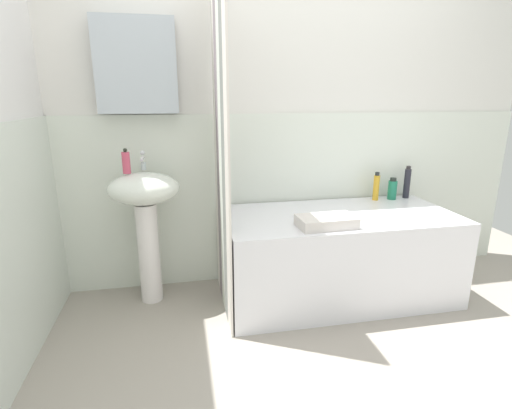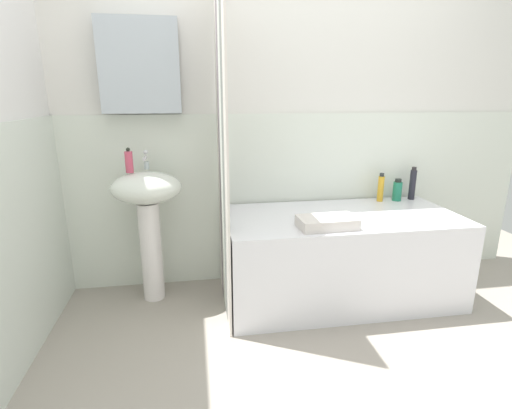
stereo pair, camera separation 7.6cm
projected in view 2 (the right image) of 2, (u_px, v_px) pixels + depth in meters
name	position (u px, v px, depth m)	size (l,w,h in m)	color
ground_plane	(349.00, 393.00, 1.83)	(4.80, 5.60, 0.04)	#A1978C
wall_back_tiled	(281.00, 122.00, 2.70)	(3.60, 0.18, 2.40)	silver
sink	(148.00, 208.00, 2.48)	(0.44, 0.34, 0.86)	white
faucet	(146.00, 160.00, 2.48)	(0.03, 0.12, 0.12)	silver
soap_dispenser	(129.00, 162.00, 2.38)	(0.05, 0.05, 0.15)	#CF4A65
bathtub	(339.00, 256.00, 2.60)	(1.50, 0.73, 0.58)	white
shower_curtain	(222.00, 152.00, 2.28)	(0.01, 0.73, 2.00)	white
body_wash_bottle	(412.00, 184.00, 2.86)	(0.05, 0.05, 0.24)	#25242F
shampoo_bottle	(397.00, 190.00, 2.84)	(0.06, 0.06, 0.16)	#217E5C
conditioner_bottle	(381.00, 188.00, 2.82)	(0.04, 0.04, 0.21)	gold
towel_folded	(327.00, 222.00, 2.27)	(0.34, 0.19, 0.06)	silver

